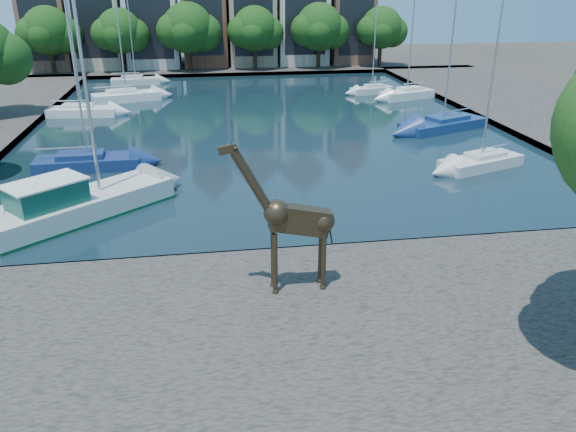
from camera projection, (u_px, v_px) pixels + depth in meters
name	position (u px, v px, depth m)	size (l,w,h in m)	color
ground	(325.00, 254.00, 24.06)	(160.00, 160.00, 0.00)	#38332B
water_basin	(263.00, 123.00, 45.89)	(38.00, 50.00, 0.08)	black
near_quay	(373.00, 347.00, 17.59)	(50.00, 14.00, 0.50)	#4F4945
far_quay	(237.00, 65.00, 74.93)	(60.00, 16.00, 0.50)	#4F4945
right_quay	(546.00, 110.00, 49.29)	(14.00, 52.00, 0.50)	#4F4945
townhouse_west_end	(47.00, 10.00, 68.94)	(5.44, 9.18, 14.93)	brown
townhouse_west_mid	(97.00, 2.00, 69.43)	(5.94, 9.18, 16.79)	beige
townhouse_west_inner	(151.00, 9.00, 70.69)	(6.43, 9.18, 15.15)	silver
townhouse_center	(203.00, 1.00, 71.20)	(5.44, 9.18, 16.93)	brown
townhouse_east_inner	(250.00, 6.00, 72.28)	(5.94, 9.18, 15.79)	tan
townhouse_east_mid	(300.00, 2.00, 73.04)	(6.43, 9.18, 16.65)	beige
townhouse_east_end	(348.00, 10.00, 74.34)	(5.44, 9.18, 14.43)	brown
far_tree_far_west	(49.00, 32.00, 64.94)	(7.28, 5.60, 7.68)	#332114
far_tree_west	(120.00, 32.00, 66.10)	(6.76, 5.20, 7.36)	#332114
far_tree_mid_west	(189.00, 30.00, 67.13)	(7.80, 6.00, 8.00)	#332114
far_tree_mid_east	(255.00, 30.00, 68.31)	(7.02, 5.40, 7.52)	#332114
far_tree_east	(320.00, 28.00, 69.38)	(7.54, 5.80, 7.84)	#332114
far_tree_far_east	(382.00, 29.00, 70.56)	(6.76, 5.20, 7.36)	#332114
giraffe_statue	(292.00, 219.00, 19.44)	(3.86, 0.69, 5.52)	#372B1B
motorsailer	(75.00, 201.00, 27.17)	(8.77, 8.05, 11.31)	silver
sailboat_left_b	(88.00, 159.00, 34.45)	(6.33, 2.41, 11.75)	navy
sailboat_left_c	(82.00, 109.00, 47.87)	(5.81, 2.38, 9.76)	white
sailboat_left_d	(126.00, 94.00, 53.66)	(6.62, 3.94, 11.67)	white
sailboat_left_e	(136.00, 79.00, 62.19)	(5.42, 2.24, 9.23)	silver
sailboat_right_a	(481.00, 160.00, 34.64)	(5.84, 3.72, 9.72)	silver
sailboat_right_b	(443.00, 122.00, 43.47)	(7.62, 5.06, 12.30)	navy
sailboat_right_c	(407.00, 92.00, 54.69)	(5.78, 3.59, 10.11)	white
sailboat_right_d	(372.00, 88.00, 57.27)	(4.63, 2.62, 8.48)	silver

